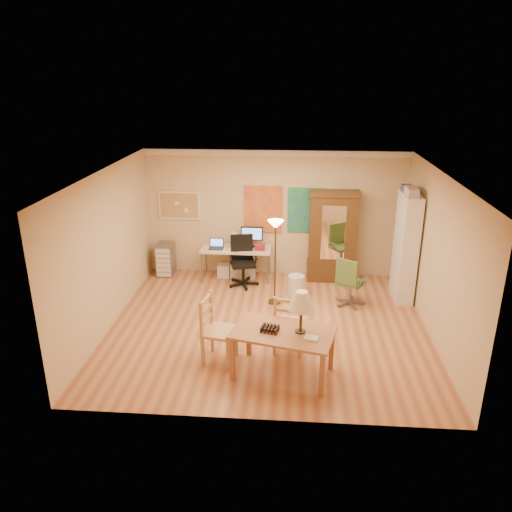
# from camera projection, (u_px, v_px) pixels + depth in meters

# --- Properties ---
(floor) EXTENTS (5.50, 5.50, 0.00)m
(floor) POSITION_uv_depth(u_px,v_px,m) (268.00, 326.00, 8.76)
(floor) COLOR #9E5A38
(floor) RESTS_ON ground
(crown_molding) EXTENTS (5.50, 0.08, 0.12)m
(crown_molding) POSITION_uv_depth(u_px,v_px,m) (276.00, 153.00, 10.13)
(crown_molding) COLOR white
(crown_molding) RESTS_ON floor
(corkboard) EXTENTS (0.90, 0.04, 0.62)m
(corkboard) POSITION_uv_depth(u_px,v_px,m) (179.00, 205.00, 10.69)
(corkboard) COLOR tan
(corkboard) RESTS_ON floor
(art_panel_left) EXTENTS (0.80, 0.04, 1.00)m
(art_panel_left) POSITION_uv_depth(u_px,v_px,m) (263.00, 209.00, 10.58)
(art_panel_left) COLOR gold
(art_panel_left) RESTS_ON floor
(art_panel_right) EXTENTS (0.75, 0.04, 0.95)m
(art_panel_right) POSITION_uv_depth(u_px,v_px,m) (306.00, 210.00, 10.51)
(art_panel_right) COLOR #226E89
(art_panel_right) RESTS_ON floor
(dining_table) EXTENTS (1.60, 1.19, 1.35)m
(dining_table) POSITION_uv_depth(u_px,v_px,m) (290.00, 323.00, 7.07)
(dining_table) COLOR brown
(dining_table) RESTS_ON floor
(ladder_chair_back) EXTENTS (0.53, 0.51, 1.00)m
(ladder_chair_back) POSITION_uv_depth(u_px,v_px,m) (289.00, 325.00, 7.83)
(ladder_chair_back) COLOR tan
(ladder_chair_back) RESTS_ON floor
(ladder_chair_left) EXTENTS (0.56, 0.57, 1.06)m
(ladder_chair_left) POSITION_uv_depth(u_px,v_px,m) (217.00, 331.00, 7.57)
(ladder_chair_left) COLOR tan
(ladder_chair_left) RESTS_ON floor
(torchiere_lamp) EXTENTS (0.30, 0.30, 1.65)m
(torchiere_lamp) POSITION_uv_depth(u_px,v_px,m) (275.00, 237.00, 9.19)
(torchiere_lamp) COLOR #41331A
(torchiere_lamp) RESTS_ON floor
(computer_desk) EXTENTS (1.48, 0.65, 1.12)m
(computer_desk) POSITION_uv_depth(u_px,v_px,m) (238.00, 260.00, 10.68)
(computer_desk) COLOR beige
(computer_desk) RESTS_ON floor
(office_chair_black) EXTENTS (0.64, 0.64, 1.05)m
(office_chair_black) POSITION_uv_depth(u_px,v_px,m) (243.00, 272.00, 10.37)
(office_chair_black) COLOR black
(office_chair_black) RESTS_ON floor
(office_chair_green) EXTENTS (0.61, 0.61, 0.97)m
(office_chair_green) POSITION_uv_depth(u_px,v_px,m) (349.00, 292.00, 9.47)
(office_chair_green) COLOR slate
(office_chair_green) RESTS_ON floor
(drawer_cart) EXTENTS (0.36, 0.43, 0.71)m
(drawer_cart) POSITION_uv_depth(u_px,v_px,m) (166.00, 259.00, 10.86)
(drawer_cart) COLOR slate
(drawer_cart) RESTS_ON floor
(armoire) EXTENTS (1.04, 0.49, 1.91)m
(armoire) POSITION_uv_depth(u_px,v_px,m) (332.00, 242.00, 10.47)
(armoire) COLOR #3E2611
(armoire) RESTS_ON floor
(bookshelf) EXTENTS (0.31, 0.84, 2.09)m
(bookshelf) POSITION_uv_depth(u_px,v_px,m) (406.00, 248.00, 9.51)
(bookshelf) COLOR white
(bookshelf) RESTS_ON floor
(wastebin) EXTENTS (0.33, 0.33, 0.41)m
(wastebin) POSITION_uv_depth(u_px,v_px,m) (296.00, 285.00, 9.91)
(wastebin) COLOR silver
(wastebin) RESTS_ON floor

